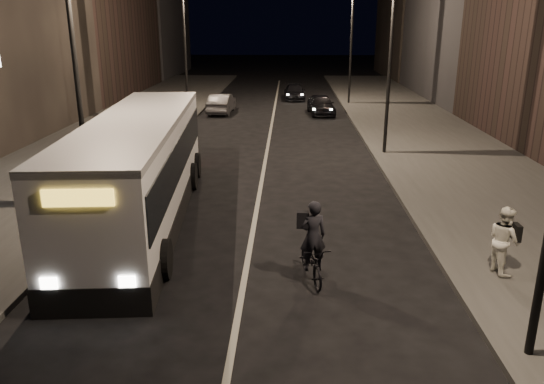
# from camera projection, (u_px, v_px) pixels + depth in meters

# --- Properties ---
(ground) EXTENTS (180.00, 180.00, 0.00)m
(ground) POSITION_uv_depth(u_px,v_px,m) (247.00, 263.00, 13.95)
(ground) COLOR black
(ground) RESTS_ON ground
(sidewalk_right) EXTENTS (7.00, 70.00, 0.16)m
(sidewalk_right) POSITION_uv_depth(u_px,v_px,m) (435.00, 145.00, 26.98)
(sidewalk_right) COLOR #393936
(sidewalk_right) RESTS_ON ground
(sidewalk_left) EXTENTS (7.00, 70.00, 0.16)m
(sidewalk_left) POSITION_uv_depth(u_px,v_px,m) (105.00, 142.00, 27.50)
(sidewalk_left) COLOR #393936
(sidewalk_left) RESTS_ON ground
(streetlight_right_mid) EXTENTS (1.20, 0.44, 8.12)m
(streetlight_right_mid) POSITION_uv_depth(u_px,v_px,m) (386.00, 38.00, 23.55)
(streetlight_right_mid) COLOR black
(streetlight_right_mid) RESTS_ON sidewalk_right
(streetlight_right_far) EXTENTS (1.20, 0.44, 8.12)m
(streetlight_right_far) POSITION_uv_depth(u_px,v_px,m) (348.00, 31.00, 38.77)
(streetlight_right_far) COLOR black
(streetlight_right_far) RESTS_ON sidewalk_right
(streetlight_left_near) EXTENTS (1.20, 0.44, 8.12)m
(streetlight_left_near) POSITION_uv_depth(u_px,v_px,m) (82.00, 46.00, 16.27)
(streetlight_left_near) COLOR black
(streetlight_left_near) RESTS_ON sidewalk_left
(streetlight_left_far) EXTENTS (1.20, 0.44, 8.12)m
(streetlight_left_far) POSITION_uv_depth(u_px,v_px,m) (188.00, 33.00, 33.39)
(streetlight_left_far) COLOR black
(streetlight_left_far) RESTS_ON sidewalk_left
(city_bus) EXTENTS (3.60, 12.33, 3.28)m
(city_bus) POSITION_uv_depth(u_px,v_px,m) (140.00, 165.00, 16.61)
(city_bus) COLOR white
(city_bus) RESTS_ON ground
(cyclist_on_bicycle) EXTENTS (1.02, 1.93, 2.11)m
(cyclist_on_bicycle) POSITION_uv_depth(u_px,v_px,m) (312.00, 254.00, 12.84)
(cyclist_on_bicycle) COLOR black
(cyclist_on_bicycle) RESTS_ON ground
(pedestrian_woman) EXTENTS (0.81, 0.95, 1.70)m
(pedestrian_woman) POSITION_uv_depth(u_px,v_px,m) (504.00, 240.00, 12.88)
(pedestrian_woman) COLOR silver
(pedestrian_woman) RESTS_ON sidewalk_right
(car_near) EXTENTS (1.95, 4.07, 1.34)m
(car_near) POSITION_uv_depth(u_px,v_px,m) (321.00, 104.00, 36.05)
(car_near) COLOR black
(car_near) RESTS_ON ground
(car_mid) EXTENTS (1.62, 4.16, 1.35)m
(car_mid) POSITION_uv_depth(u_px,v_px,m) (221.00, 103.00, 36.49)
(car_mid) COLOR #3A3A3D
(car_mid) RESTS_ON ground
(car_far) EXTENTS (1.78, 4.05, 1.16)m
(car_far) POSITION_uv_depth(u_px,v_px,m) (295.00, 92.00, 42.97)
(car_far) COLOR black
(car_far) RESTS_ON ground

